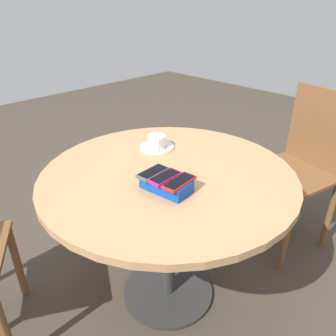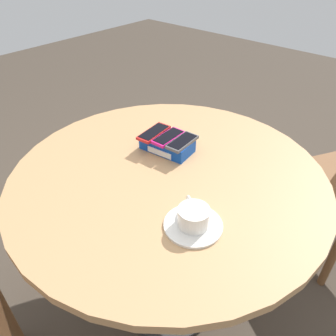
{
  "view_description": "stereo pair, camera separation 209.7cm",
  "coord_description": "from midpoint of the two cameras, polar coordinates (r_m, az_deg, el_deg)",
  "views": [
    {
      "loc": [
        -0.86,
        0.85,
        1.37
      ],
      "look_at": [
        0.0,
        0.0,
        0.73
      ],
      "focal_mm": 35.0,
      "sensor_mm": 36.0,
      "label": 1
    },
    {
      "loc": [
        0.59,
        -0.67,
        1.39
      ],
      "look_at": [
        0.0,
        0.0,
        0.73
      ],
      "focal_mm": 35.0,
      "sensor_mm": 36.0,
      "label": 2
    }
  ],
  "objects": [
    {
      "name": "round_table",
      "position": [
        0.8,
        6.87,
        -64.99
      ],
      "size": [
        1.07,
        1.07,
        0.71
      ],
      "color": "#2D2D2D",
      "rests_on": "ground_plane"
    },
    {
      "name": "phone_red",
      "position": [
        0.61,
        -1.96,
        -52.18
      ],
      "size": [
        0.07,
        0.15,
        0.01
      ],
      "color": "red",
      "rests_on": "phone_box"
    },
    {
      "name": "phone_gray",
      "position": [
        0.62,
        15.9,
        -57.36
      ],
      "size": [
        0.07,
        0.13,
        0.01
      ],
      "color": "#515156",
      "rests_on": "phone_box"
    },
    {
      "name": "phone_box",
      "position": [
        0.64,
        5.76,
        -55.07
      ],
      "size": [
        0.2,
        0.12,
        0.05
      ],
      "color": "#0F42AD",
      "rests_on": "round_table"
    },
    {
      "name": "saucer",
      "position": [
        0.79,
        58.64,
        -80.53
      ],
      "size": [
        0.17,
        0.17,
        0.01
      ],
      "primitive_type": "cylinder",
      "color": "silver",
      "rests_on": "round_table"
    },
    {
      "name": "coffee_cup",
      "position": [
        0.76,
        65.48,
        -80.82
      ],
      "size": [
        0.11,
        0.09,
        0.06
      ],
      "color": "silver",
      "rests_on": "saucer"
    },
    {
      "name": "ground_plane",
      "position": [
        1.39,
        3.33,
        -60.09
      ],
      "size": [
        8.0,
        8.0,
        0.0
      ],
      "primitive_type": "plane",
      "color": "#42382D"
    },
    {
      "name": "phone_magenta",
      "position": [
        0.61,
        6.82,
        -55.08
      ],
      "size": [
        0.06,
        0.14,
        0.01
      ],
      "color": "#D11975",
      "rests_on": "phone_box"
    }
  ]
}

